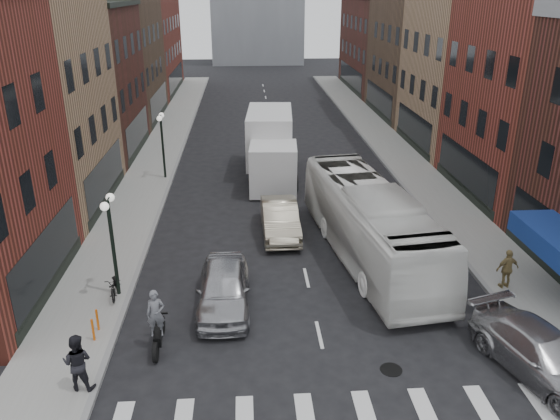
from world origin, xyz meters
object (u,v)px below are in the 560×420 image
Objects in this scene: streetlamp_far at (162,134)px; box_truck at (271,147)px; parked_bicycle at (115,285)px; ped_right_b at (507,269)px; transit_bus at (369,222)px; ped_left_solo at (77,362)px; sedan_left_far at (280,219)px; motorcycle_rider at (157,322)px; curb_car at (543,355)px; sedan_left_near at (224,288)px; streetlamp_near at (111,228)px; bike_rack at (95,325)px.

streetlamp_far reaches higher than box_truck.
parked_bicycle is (-0.10, -14.11, -2.33)m from streetlamp_far.
streetlamp_far is at bearing -53.08° from ped_right_b.
transit_bus is 6.62× the size of ped_left_solo.
motorcycle_rider is at bearing -118.67° from sedan_left_far.
sedan_left_far reaches higher than parked_bicycle.
curb_car is at bearing -173.89° from ped_left_solo.
transit_bus is at bearing 7.84° from parked_bicycle.
transit_bus reaches higher than motorcycle_rider.
sedan_left_near is at bearing 138.28° from curb_car.
parked_bicycle is (-0.10, -0.11, -2.33)m from streetlamp_near.
sedan_left_near is at bearing -13.76° from streetlamp_near.
sedan_left_far is at bearing 32.20° from parked_bicycle.
streetlamp_far is (0.00, 14.00, 0.00)m from streetlamp_near.
box_truck is 5.09× the size of ped_left_solo.
parked_bicycle is at bearing -133.49° from streetlamp_near.
curb_car is 5.15m from ped_right_b.
ped_right_b is (8.48, -5.94, 0.16)m from sedan_left_far.
sedan_left_far is at bearing 68.92° from sedan_left_near.
parked_bicycle is (-14.00, 5.41, -0.16)m from curb_car.
transit_bus is 7.23× the size of parked_bicycle.
ped_right_b is at bearing 7.49° from motorcycle_rider.
sedan_left_near is at bearing -95.53° from box_truck.
curb_car reaches higher than bike_rack.
bike_rack is at bearing 158.29° from motorcycle_rider.
streetlamp_far is at bearing -83.22° from ped_left_solo.
ped_right_b reaches higher than bike_rack.
ped_left_solo is (-6.60, -10.78, 0.26)m from sedan_left_far.
ped_right_b reaches higher than parked_bicycle.
sedan_left_near is 2.64× the size of ped_left_solo.
parked_bicycle is 5.27m from ped_left_solo.
streetlamp_far is 0.80× the size of curb_car.
sedan_left_near reaches higher than parked_bicycle.
ped_right_b is (1.18, 5.00, 0.21)m from curb_car.
transit_bus is at bearing 27.29° from bike_rack.
box_truck is at bearing 100.31° from transit_bus.
ped_right_b is (8.49, -14.64, -0.98)m from box_truck.
streetlamp_far is at bearing 105.53° from sedan_left_near.
streetlamp_far reaches higher than motorcycle_rider.
box_truck reaches higher than ped_right_b.
box_truck is 4.22× the size of motorcycle_rider.
curb_car is at bearing -54.54° from streetlamp_far.
transit_bus is 7.39× the size of ped_right_b.
ped_left_solo is at bearing -149.62° from transit_bus.
motorcycle_rider is 1.34× the size of ped_right_b.
motorcycle_rider reaches higher than sedan_left_far.
ped_left_solo is at bearing -122.47° from sedan_left_far.
ped_left_solo is at bearing -85.69° from bike_rack.
sedan_left_far is 2.98× the size of ped_right_b.
bike_rack is 18.20m from box_truck.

